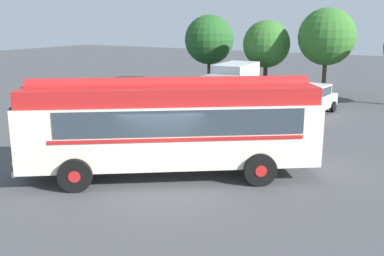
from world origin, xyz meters
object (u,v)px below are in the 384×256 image
at_px(vintage_bus, 170,123).
at_px(car_mid_left, 312,99).
at_px(box_van, 232,82).
at_px(car_near_left, 269,96).

height_order(vintage_bus, car_mid_left, vintage_bus).
relative_size(car_mid_left, box_van, 0.74).
bearing_deg(car_near_left, car_mid_left, 3.96).
relative_size(vintage_bus, car_near_left, 2.20).
bearing_deg(car_mid_left, box_van, 170.24).
bearing_deg(box_van, vintage_bus, -73.03).
xyz_separation_m(car_near_left, box_van, (-3.03, 1.13, 0.52)).
bearing_deg(box_van, car_near_left, -20.54).
relative_size(car_near_left, car_mid_left, 1.01).
xyz_separation_m(vintage_bus, car_mid_left, (1.31, 12.98, -1.05)).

